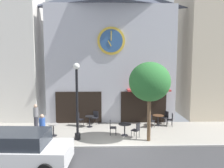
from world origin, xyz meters
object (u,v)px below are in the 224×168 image
at_px(parked_car_white, 19,150).
at_px(cafe_table_center_left, 90,120).
at_px(cafe_table_near_door, 158,118).
at_px(cafe_table_rightmost, 53,128).
at_px(cafe_chair_corner, 171,119).
at_px(cafe_chair_curbside, 166,116).
at_px(cafe_chair_facing_street, 150,120).
at_px(street_lamp, 77,101).
at_px(pedestrian_blue, 42,129).
at_px(cafe_chair_left_end, 137,129).
at_px(cafe_table_leftmost, 125,127).
at_px(pedestrian_grey, 36,116).
at_px(cafe_chair_near_tree, 79,118).
at_px(street_tree, 150,82).
at_px(cafe_chair_right_end, 95,116).
at_px(cafe_chair_under_awning, 112,126).

bearing_deg(parked_car_white, cafe_table_center_left, 65.34).
bearing_deg(cafe_table_near_door, cafe_table_rightmost, -164.19).
bearing_deg(cafe_chair_corner, cafe_chair_curbside, 107.30).
relative_size(cafe_chair_facing_street, cafe_chair_corner, 1.00).
bearing_deg(cafe_chair_curbside, cafe_chair_facing_street, -145.45).
bearing_deg(street_lamp, pedestrian_blue, -158.39).
xyz_separation_m(cafe_table_rightmost, cafe_chair_left_end, (4.95, -0.48, 0.05)).
height_order(cafe_table_near_door, cafe_chair_facing_street, cafe_chair_facing_street).
height_order(cafe_chair_left_end, cafe_chair_facing_street, same).
relative_size(cafe_table_leftmost, pedestrian_grey, 0.46).
xyz_separation_m(cafe_table_near_door, cafe_chair_near_tree, (-5.54, 0.05, -0.00)).
relative_size(cafe_table_center_left, cafe_table_leftmost, 0.98).
relative_size(street_tree, pedestrian_grey, 2.67).
height_order(cafe_table_near_door, pedestrian_grey, pedestrian_grey).
bearing_deg(street_tree, cafe_chair_near_tree, 146.15).
height_order(cafe_chair_facing_street, cafe_chair_corner, same).
bearing_deg(street_lamp, cafe_chair_near_tree, 95.68).
height_order(cafe_table_rightmost, cafe_chair_right_end, cafe_chair_right_end).
bearing_deg(cafe_chair_left_end, parked_car_white, -148.69).
distance_m(cafe_table_rightmost, pedestrian_grey, 2.03).
distance_m(cafe_table_near_door, cafe_chair_right_end, 4.46).
xyz_separation_m(cafe_chair_right_end, pedestrian_blue, (-2.64, -3.79, 0.33)).
bearing_deg(pedestrian_blue, cafe_chair_corner, 21.26).
bearing_deg(cafe_table_rightmost, cafe_chair_right_end, 45.97).
height_order(cafe_table_rightmost, pedestrian_grey, pedestrian_grey).
bearing_deg(cafe_chair_right_end, cafe_chair_left_end, -48.98).
relative_size(street_lamp, cafe_chair_right_end, 4.87).
relative_size(street_lamp, pedestrian_blue, 2.63).
bearing_deg(cafe_chair_left_end, cafe_chair_under_awning, 158.07).
distance_m(cafe_table_leftmost, cafe_chair_under_awning, 0.80).
relative_size(cafe_chair_near_tree, cafe_chair_corner, 1.00).
relative_size(cafe_chair_left_end, cafe_chair_right_end, 1.00).
xyz_separation_m(cafe_chair_left_end, cafe_chair_near_tree, (-3.68, 2.46, 0.00)).
height_order(cafe_table_near_door, cafe_chair_right_end, cafe_chair_right_end).
height_order(cafe_table_near_door, pedestrian_blue, pedestrian_blue).
distance_m(cafe_chair_under_awning, pedestrian_blue, 4.04).
height_order(cafe_table_rightmost, cafe_table_near_door, cafe_table_rightmost).
xyz_separation_m(cafe_chair_left_end, cafe_chair_corner, (2.70, 2.23, 0.00)).
bearing_deg(cafe_table_rightmost, cafe_table_center_left, 40.36).
relative_size(cafe_chair_left_end, cafe_chair_curbside, 1.00).
relative_size(cafe_table_near_door, cafe_chair_right_end, 0.84).
relative_size(cafe_chair_left_end, cafe_chair_corner, 1.00).
bearing_deg(cafe_chair_near_tree, street_lamp, -84.32).
relative_size(cafe_chair_left_end, parked_car_white, 0.20).
distance_m(street_lamp, cafe_table_leftmost, 3.29).
relative_size(cafe_chair_curbside, cafe_chair_facing_street, 1.00).
bearing_deg(cafe_table_center_left, cafe_chair_under_awning, -47.69).
bearing_deg(cafe_chair_under_awning, pedestrian_blue, -159.26).
bearing_deg(cafe_chair_corner, cafe_chair_facing_street, -169.65).
xyz_separation_m(street_lamp, cafe_table_rightmost, (-1.53, 0.61, -1.75)).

